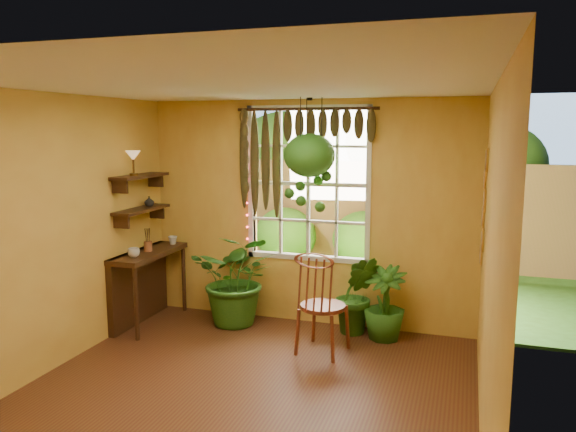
{
  "coord_description": "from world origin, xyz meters",
  "views": [
    {
      "loc": [
        1.83,
        -4.16,
        2.35
      ],
      "look_at": [
        0.11,
        1.15,
        1.48
      ],
      "focal_mm": 35.0,
      "sensor_mm": 36.0,
      "label": 1
    }
  ],
  "objects_px": {
    "potted_plant_left": "(238,278)",
    "counter_ledge": "(142,278)",
    "hanging_basket": "(309,163)",
    "windsor_chair": "(321,319)",
    "potted_plant_mid": "(357,295)"
  },
  "relations": [
    {
      "from": "potted_plant_left",
      "to": "potted_plant_mid",
      "type": "bearing_deg",
      "value": 5.15
    },
    {
      "from": "potted_plant_mid",
      "to": "hanging_basket",
      "type": "bearing_deg",
      "value": -171.87
    },
    {
      "from": "counter_ledge",
      "to": "potted_plant_mid",
      "type": "xyz_separation_m",
      "value": [
        2.58,
        0.42,
        -0.09
      ]
    },
    {
      "from": "counter_ledge",
      "to": "potted_plant_mid",
      "type": "relative_size",
      "value": 1.29
    },
    {
      "from": "potted_plant_mid",
      "to": "potted_plant_left",
      "type": "bearing_deg",
      "value": -174.85
    },
    {
      "from": "hanging_basket",
      "to": "windsor_chair",
      "type": "bearing_deg",
      "value": -62.73
    },
    {
      "from": "potted_plant_left",
      "to": "windsor_chair",
      "type": "bearing_deg",
      "value": -25.06
    },
    {
      "from": "potted_plant_left",
      "to": "counter_ledge",
      "type": "bearing_deg",
      "value": -165.65
    },
    {
      "from": "counter_ledge",
      "to": "windsor_chair",
      "type": "distance_m",
      "value": 2.35
    },
    {
      "from": "hanging_basket",
      "to": "potted_plant_mid",
      "type": "bearing_deg",
      "value": 8.13
    },
    {
      "from": "potted_plant_left",
      "to": "hanging_basket",
      "type": "bearing_deg",
      "value": 3.23
    },
    {
      "from": "potted_plant_left",
      "to": "potted_plant_mid",
      "type": "relative_size",
      "value": 1.23
    },
    {
      "from": "counter_ledge",
      "to": "windsor_chair",
      "type": "xyz_separation_m",
      "value": [
        2.33,
        -0.26,
        -0.18
      ]
    },
    {
      "from": "windsor_chair",
      "to": "potted_plant_left",
      "type": "relative_size",
      "value": 1.12
    },
    {
      "from": "hanging_basket",
      "to": "potted_plant_left",
      "type": "bearing_deg",
      "value": -176.77
    }
  ]
}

